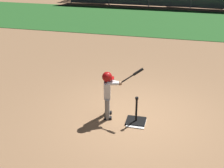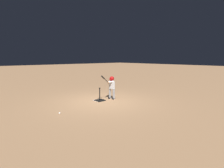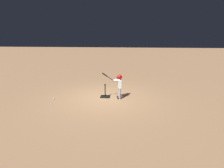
# 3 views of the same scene
# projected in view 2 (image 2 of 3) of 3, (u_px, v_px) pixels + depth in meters

# --- Properties ---
(ground_plane) EXTENTS (90.00, 90.00, 0.00)m
(ground_plane) POSITION_uv_depth(u_px,v_px,m) (102.00, 101.00, 8.83)
(ground_plane) COLOR #99704C
(home_plate) EXTENTS (0.45, 0.45, 0.02)m
(home_plate) POSITION_uv_depth(u_px,v_px,m) (99.00, 100.00, 9.01)
(home_plate) COLOR white
(home_plate) RESTS_ON ground_plane
(batting_tee) EXTENTS (0.47, 0.42, 0.68)m
(batting_tee) POSITION_uv_depth(u_px,v_px,m) (100.00, 99.00, 8.96)
(batting_tee) COLOR black
(batting_tee) RESTS_ON ground_plane
(batter_child) EXTENTS (0.97, 0.41, 1.33)m
(batter_child) POSITION_uv_depth(u_px,v_px,m) (111.00, 85.00, 9.24)
(batter_child) COLOR gray
(batter_child) RESTS_ON ground_plane
(baseball) EXTENTS (0.07, 0.07, 0.07)m
(baseball) POSITION_uv_depth(u_px,v_px,m) (60.00, 113.00, 6.85)
(baseball) COLOR white
(baseball) RESTS_ON ground_plane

